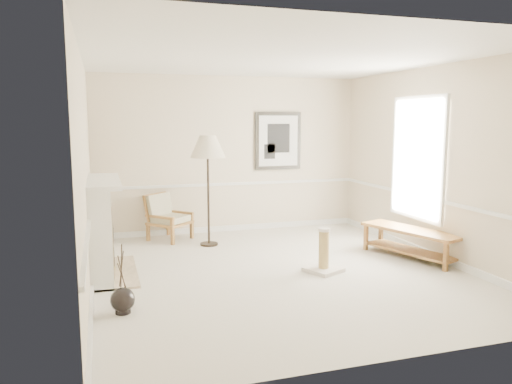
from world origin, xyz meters
TOP-DOWN VIEW (x-y plane):
  - ground at (0.00, 0.00)m, footprint 5.50×5.50m
  - room at (0.14, 0.08)m, footprint 5.04×5.54m
  - fireplace at (-2.34, 0.60)m, footprint 0.64×1.64m
  - floor_vase at (-2.15, -0.92)m, footprint 0.27×0.27m
  - armchair at (-1.26, 2.40)m, footprint 0.89×0.89m
  - floor_lamp at (-0.62, 1.76)m, footprint 0.65×0.65m
  - bench at (2.15, 0.06)m, footprint 0.96×1.66m
  - scratching_post at (0.59, -0.19)m, footprint 0.58×0.58m

SIDE VIEW (x-z plane):
  - ground at x=0.00m, z-range 0.00..0.00m
  - floor_vase at x=-2.15m, z-range -0.25..0.53m
  - scratching_post at x=0.59m, z-range -0.12..0.51m
  - bench at x=2.15m, z-range 0.08..0.53m
  - armchair at x=-1.26m, z-range 0.03..0.84m
  - fireplace at x=-2.34m, z-range -0.01..1.30m
  - floor_lamp at x=-0.62m, z-range 0.69..2.53m
  - room at x=0.14m, z-range 0.41..3.33m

